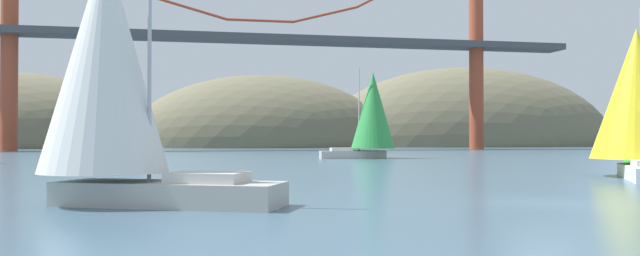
{
  "coord_description": "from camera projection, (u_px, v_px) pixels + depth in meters",
  "views": [
    {
      "loc": [
        -12.69,
        -20.93,
        2.43
      ],
      "look_at": [
        0.0,
        40.41,
        3.32
      ],
      "focal_mm": 35.29,
      "sensor_mm": 36.0,
      "label": 1
    }
  ],
  "objects": [
    {
      "name": "headland_right",
      "position": [
        468.0,
        146.0,
        167.38
      ],
      "size": [
        81.68,
        44.0,
        41.8
      ],
      "primitive_type": "ellipsoid",
      "color": "#6B664C",
      "rests_on": "ground_plane"
    },
    {
      "name": "ground_plane",
      "position": [
        543.0,
        203.0,
        23.03
      ],
      "size": [
        360.0,
        360.0,
        0.0
      ],
      "primitive_type": "plane",
      "color": "#426075"
    },
    {
      "name": "suspension_bridge",
      "position": [
        260.0,
        35.0,
        116.36
      ],
      "size": [
        122.17,
        6.0,
        43.87
      ],
      "color": "#A34228",
      "rests_on": "ground_plane"
    },
    {
      "name": "headland_center",
      "position": [
        263.0,
        147.0,
        156.23
      ],
      "size": [
        66.25,
        44.0,
        35.54
      ],
      "primitive_type": "ellipsoid",
      "color": "#6B664C",
      "rests_on": "ground_plane"
    },
    {
      "name": "channel_buoy",
      "position": [
        631.0,
        163.0,
        50.11
      ],
      "size": [
        1.1,
        1.1,
        2.64
      ],
      "color": "green",
      "rests_on": "ground_plane"
    },
    {
      "name": "sailboat_yellow_sail",
      "position": [
        637.0,
        97.0,
        37.98
      ],
      "size": [
        7.91,
        9.87,
        9.91
      ],
      "color": "white",
      "rests_on": "ground_plane"
    },
    {
      "name": "sailboat_white_mainsail",
      "position": [
        112.0,
        70.0,
        22.66
      ],
      "size": [
        9.53,
        6.88,
        9.81
      ],
      "color": "#B7B2A8",
      "rests_on": "ground_plane"
    },
    {
      "name": "sailboat_green_sail",
      "position": [
        372.0,
        113.0,
        71.39
      ],
      "size": [
        8.78,
        5.34,
        10.23
      ],
      "color": "#B7B2A8",
      "rests_on": "ground_plane"
    },
    {
      "name": "headland_left",
      "position": [
        2.0,
        148.0,
        144.08
      ],
      "size": [
        73.91,
        44.0,
        34.72
      ],
      "primitive_type": "ellipsoid",
      "color": "#6B664C",
      "rests_on": "ground_plane"
    }
  ]
}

